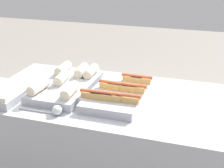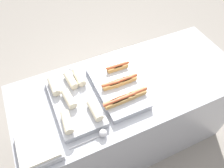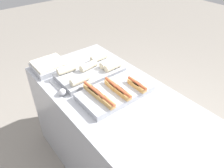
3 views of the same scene
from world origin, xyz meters
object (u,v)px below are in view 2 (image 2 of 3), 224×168
at_px(tray_hotdogs, 118,86).
at_px(serving_spoon_near, 101,134).
at_px(serving_spoon_far, 70,71).
at_px(tray_wraps, 74,100).
at_px(tray_side_front, 38,146).

bearing_deg(tray_hotdogs, serving_spoon_near, -131.19).
height_order(serving_spoon_near, serving_spoon_far, same).
xyz_separation_m(tray_hotdogs, serving_spoon_far, (-0.27, 0.32, -0.01)).
distance_m(tray_wraps, serving_spoon_near, 0.33).
distance_m(tray_side_front, serving_spoon_far, 0.66).
height_order(tray_side_front, serving_spoon_near, tray_side_front).
relative_size(tray_wraps, serving_spoon_near, 2.13).
distance_m(tray_wraps, serving_spoon_far, 0.31).
bearing_deg(serving_spoon_far, tray_hotdogs, -49.42).
bearing_deg(serving_spoon_near, tray_wraps, 103.12).
xyz_separation_m(tray_hotdogs, serving_spoon_near, (-0.27, -0.30, -0.01)).
relative_size(tray_side_front, serving_spoon_near, 1.08).
height_order(tray_hotdogs, serving_spoon_far, tray_hotdogs).
height_order(tray_hotdogs, tray_wraps, tray_wraps).
height_order(tray_wraps, tray_side_front, tray_wraps).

